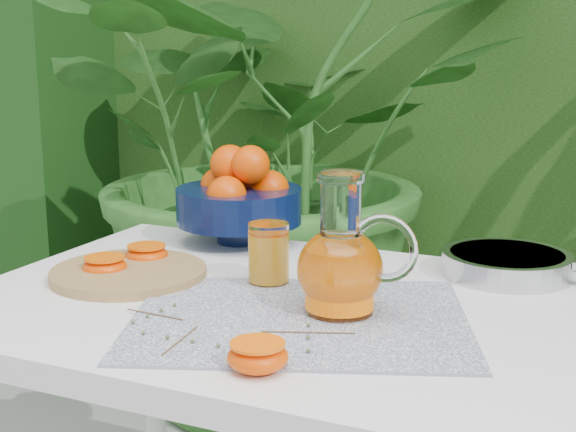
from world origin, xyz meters
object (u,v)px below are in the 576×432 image
at_px(cutting_board, 129,273).
at_px(juice_pitcher, 342,265).
at_px(white_table, 283,349).
at_px(fruit_bowl, 240,197).
at_px(saute_pan, 509,263).

height_order(cutting_board, juice_pitcher, juice_pitcher).
xyz_separation_m(white_table, fruit_bowl, (-0.23, 0.30, 0.17)).
bearing_deg(fruit_bowl, cutting_board, -100.73).
height_order(fruit_bowl, juice_pitcher, juice_pitcher).
distance_m(juice_pitcher, saute_pan, 0.36).
bearing_deg(white_table, juice_pitcher, -14.28).
height_order(white_table, cutting_board, cutting_board).
distance_m(white_table, juice_pitcher, 0.19).
bearing_deg(juice_pitcher, saute_pan, 57.67).
bearing_deg(white_table, saute_pan, 42.77).
height_order(white_table, juice_pitcher, juice_pitcher).
bearing_deg(saute_pan, cutting_board, -154.69).
bearing_deg(saute_pan, fruit_bowl, 177.50).
bearing_deg(cutting_board, saute_pan, 25.31).
bearing_deg(cutting_board, white_table, 0.16).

